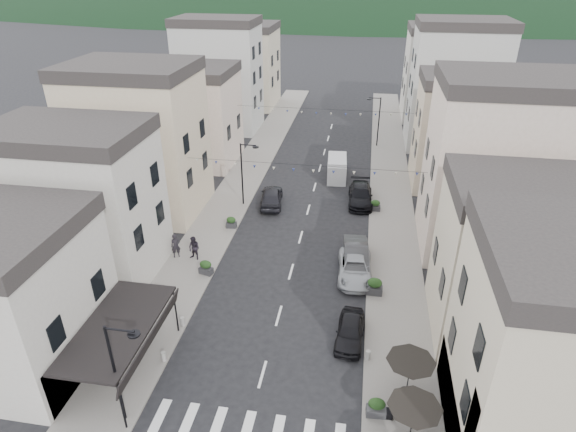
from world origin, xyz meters
name	(u,v)px	position (x,y,z in m)	size (l,w,h in m)	color
sidewalk_left	(244,178)	(-7.50, 32.00, 0.06)	(4.00, 76.00, 0.12)	slate
sidewalk_right	(390,187)	(7.50, 32.00, 0.06)	(4.00, 76.00, 0.12)	slate
boutique_awning	(122,328)	(-7.25, 5.00, 3.11)	(3.77, 7.50, 3.28)	black
buildings_row_left	(193,103)	(-14.50, 37.75, 6.12)	(10.20, 54.16, 14.00)	#B9B3AA
buildings_row_right	(467,116)	(14.50, 36.59, 6.32)	(10.20, 54.16, 14.50)	#C1B399
cafe_terrace	(414,411)	(7.70, 2.80, 2.36)	(2.50, 8.10, 2.53)	black
streetlamp_left_near	(119,366)	(-5.82, 2.00, 3.70)	(1.70, 0.56, 6.00)	black
streetlamp_left_far	(245,168)	(-5.82, 26.00, 3.70)	(1.70, 0.56, 6.00)	black
streetlamp_right_far	(377,117)	(5.82, 44.00, 3.70)	(1.70, 0.56, 6.00)	black
bollards	(260,376)	(0.00, 5.50, 0.42)	(11.66, 10.26, 0.60)	gray
bunting_near	(303,169)	(0.00, 22.00, 5.65)	(19.00, 0.28, 0.62)	black
bunting_far	(323,112)	(0.00, 38.00, 5.65)	(19.00, 0.28, 0.62)	black
parked_car_a	(350,331)	(4.60, 9.56, 0.68)	(1.60, 3.99, 1.36)	black
parked_car_b	(356,256)	(4.60, 17.66, 0.83)	(1.76, 5.05, 1.66)	#323235
parked_car_c	(355,268)	(4.60, 16.18, 0.72)	(2.37, 5.15, 1.43)	#9C9FA4
parked_car_d	(360,195)	(4.60, 28.23, 0.78)	(2.18, 5.36, 1.56)	black
parked_car_e	(271,197)	(-3.52, 26.47, 0.83)	(1.96, 4.87, 1.66)	black
delivery_van	(337,167)	(1.98, 33.77, 1.13)	(2.21, 4.91, 2.30)	silver
pedestrian_a	(176,246)	(-8.91, 16.40, 1.08)	(0.70, 0.46, 1.92)	black
pedestrian_b	(194,248)	(-7.42, 16.31, 1.07)	(0.93, 0.72, 1.90)	black
planter_la	(206,267)	(-6.00, 14.60, 0.65)	(1.09, 0.79, 1.10)	#2B2B2D
planter_lb	(231,222)	(-6.00, 21.48, 0.61)	(0.95, 0.61, 1.00)	#2A2A2C
planter_ra	(376,407)	(6.17, 4.22, 0.65)	(1.00, 0.58, 1.09)	#323235
planter_rb	(374,286)	(6.00, 14.20, 0.73)	(1.12, 0.63, 1.25)	#2B2B2D
planter_rc	(375,205)	(6.00, 26.64, 0.62)	(0.93, 0.53, 1.03)	#2A292C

